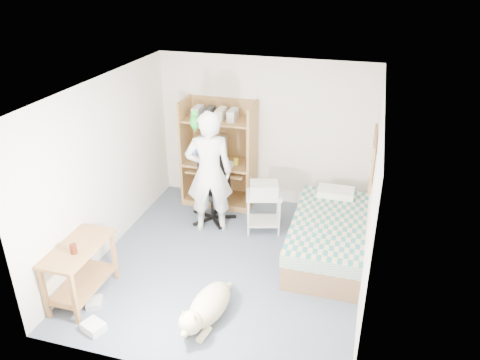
{
  "coord_description": "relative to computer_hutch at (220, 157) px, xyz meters",
  "views": [
    {
      "loc": [
        1.65,
        -5.2,
        3.92
      ],
      "look_at": [
        0.01,
        0.53,
        1.05
      ],
      "focal_mm": 35.0,
      "sensor_mm": 36.0,
      "label": 1
    }
  ],
  "objects": [
    {
      "name": "keyboard",
      "position": [
        -0.02,
        -0.16,
        -0.15
      ],
      "size": [
        0.46,
        0.2,
        0.03
      ],
      "primitive_type": "cube",
      "rotation": [
        0.0,
        0.0,
        0.1
      ],
      "color": "beige",
      "rests_on": "computer_hutch"
    },
    {
      "name": "ceiling",
      "position": [
        0.7,
        -1.74,
        1.68
      ],
      "size": [
        3.6,
        4.0,
        0.02
      ],
      "primitive_type": "cube",
      "color": "white",
      "rests_on": "wall_back"
    },
    {
      "name": "side_desk",
      "position": [
        -0.85,
        -2.94,
        -0.33
      ],
      "size": [
        0.5,
        1.0,
        0.75
      ],
      "color": "brown",
      "rests_on": "floor"
    },
    {
      "name": "office_chair",
      "position": [
        0.07,
        -0.62,
        -0.41
      ],
      "size": [
        0.66,
        0.67,
        1.16
      ],
      "rotation": [
        0.0,
        0.0,
        0.33
      ],
      "color": "black",
      "rests_on": "floor"
    },
    {
      "name": "floor_box_a",
      "position": [
        -0.42,
        -3.44,
        -0.77
      ],
      "size": [
        0.3,
        0.28,
        0.1
      ],
      "primitive_type": "cube",
      "rotation": [
        0.0,
        0.0,
        -0.36
      ],
      "color": "silver",
      "rests_on": "floor"
    },
    {
      "name": "crt_monitor",
      "position": [
        -0.17,
        0.01,
        0.15
      ],
      "size": [
        0.49,
        0.51,
        0.41
      ],
      "rotation": [
        0.0,
        0.0,
        -0.17
      ],
      "color": "beige",
      "rests_on": "computer_hutch"
    },
    {
      "name": "parrot",
      "position": [
        -0.06,
        -0.91,
        0.95
      ],
      "size": [
        0.14,
        0.24,
        0.39
      ],
      "rotation": [
        0.0,
        0.0,
        0.33
      ],
      "color": "#128223",
      "rests_on": "person"
    },
    {
      "name": "printer",
      "position": [
        0.95,
        -0.75,
        -0.09
      ],
      "size": [
        0.49,
        0.42,
        0.18
      ],
      "primitive_type": "cube",
      "rotation": [
        0.0,
        0.0,
        0.28
      ],
      "color": "beige",
      "rests_on": "printer_cart"
    },
    {
      "name": "pencil_cup",
      "position": [
        0.32,
        -0.09,
        -0.0
      ],
      "size": [
        0.08,
        0.08,
        0.12
      ],
      "primitive_type": "cylinder",
      "color": "gold",
      "rests_on": "computer_hutch"
    },
    {
      "name": "computer_hutch",
      "position": [
        0.0,
        0.0,
        0.0
      ],
      "size": [
        1.2,
        0.63,
        1.8
      ],
      "color": "#905F31",
      "rests_on": "floor"
    },
    {
      "name": "floor_box_b",
      "position": [
        -0.64,
        -3.05,
        -0.78
      ],
      "size": [
        0.25,
        0.27,
        0.08
      ],
      "primitive_type": "cube",
      "rotation": [
        0.0,
        0.0,
        0.4
      ],
      "color": "#AEAEA9",
      "rests_on": "floor"
    },
    {
      "name": "printer_cart",
      "position": [
        0.95,
        -0.75,
        -0.4
      ],
      "size": [
        0.63,
        0.56,
        0.64
      ],
      "rotation": [
        0.0,
        0.0,
        0.28
      ],
      "color": "silver",
      "rests_on": "floor"
    },
    {
      "name": "person",
      "position": [
        0.14,
        -0.93,
        0.14
      ],
      "size": [
        0.82,
        0.67,
        1.93
      ],
      "primitive_type": "imported",
      "rotation": [
        0.0,
        0.0,
        3.48
      ],
      "color": "white",
      "rests_on": "floor"
    },
    {
      "name": "corkboard",
      "position": [
        2.47,
        -0.84,
        0.63
      ],
      "size": [
        0.04,
        0.94,
        0.66
      ],
      "color": "olive",
      "rests_on": "wall_right"
    },
    {
      "name": "bed",
      "position": [
        2.0,
        -1.12,
        -0.53
      ],
      "size": [
        1.02,
        2.02,
        0.66
      ],
      "color": "brown",
      "rests_on": "floor"
    },
    {
      "name": "drink_glass",
      "position": [
        -0.8,
        -3.06,
        -0.01
      ],
      "size": [
        0.08,
        0.08,
        0.12
      ],
      "primitive_type": "cylinder",
      "color": "#3B1409",
      "rests_on": "side_desk"
    },
    {
      "name": "dog",
      "position": [
        0.79,
        -2.91,
        -0.63
      ],
      "size": [
        0.5,
        1.18,
        0.44
      ],
      "rotation": [
        0.0,
        0.0,
        -0.16
      ],
      "color": "tan",
      "rests_on": "floor"
    },
    {
      "name": "wall_back",
      "position": [
        0.7,
        0.26,
        0.43
      ],
      "size": [
        3.6,
        0.02,
        2.5
      ],
      "primitive_type": "cube",
      "color": "silver",
      "rests_on": "floor"
    },
    {
      "name": "floor",
      "position": [
        0.7,
        -1.74,
        -0.82
      ],
      "size": [
        4.0,
        4.0,
        0.0
      ],
      "primitive_type": "plane",
      "color": "#4B5566",
      "rests_on": "ground"
    },
    {
      "name": "wall_right",
      "position": [
        2.5,
        -1.74,
        0.43
      ],
      "size": [
        0.02,
        4.0,
        2.5
      ],
      "primitive_type": "cube",
      "color": "silver",
      "rests_on": "floor"
    },
    {
      "name": "wall_left",
      "position": [
        -1.1,
        -1.74,
        0.43
      ],
      "size": [
        0.02,
        4.0,
        2.5
      ],
      "primitive_type": "cube",
      "color": "silver",
      "rests_on": "floor"
    }
  ]
}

